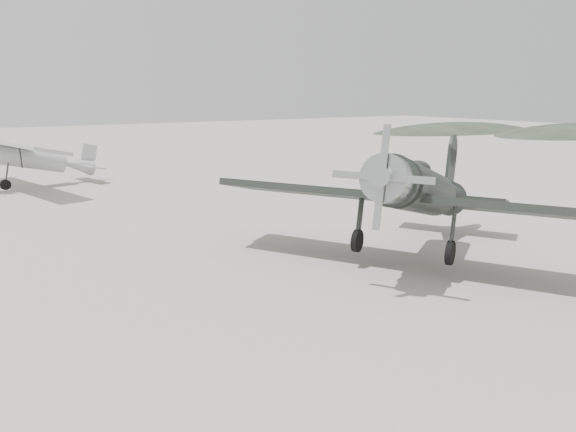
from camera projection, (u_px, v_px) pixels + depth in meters
name	position (u px, v px, depth m)	size (l,w,h in m)	color
ground	(364.00, 284.00, 15.31)	(160.00, 160.00, 0.00)	gray
hill_northeast	(455.00, 131.00, 74.63)	(32.00, 16.00, 5.20)	#273225
lowwing_monoplane	(422.00, 191.00, 17.49)	(9.68, 11.69, 3.97)	black
highwing_monoplane	(22.00, 153.00, 30.12)	(7.75, 10.84, 3.06)	#96999B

